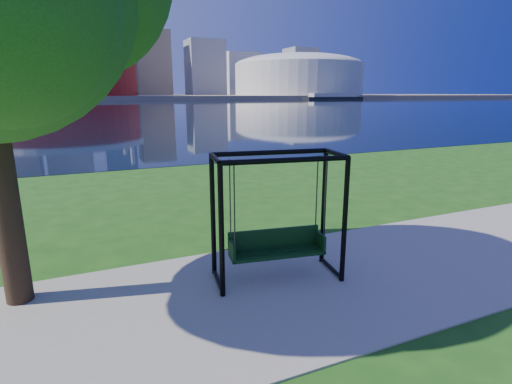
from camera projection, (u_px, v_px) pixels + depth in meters
ground at (257, 280)px, 7.19m from camera, size 900.00×900.00×0.00m
path at (269, 292)px, 6.74m from camera, size 120.00×4.00×0.03m
river at (88, 107)px, 97.70m from camera, size 900.00×180.00×0.02m
far_bank at (79, 97)px, 278.50m from camera, size 900.00×228.00×2.00m
stadium at (57, 72)px, 208.37m from camera, size 83.00×83.00×32.00m
arena at (298, 74)px, 264.97m from camera, size 84.00×84.00×26.56m
skyline at (67, 45)px, 280.30m from camera, size 392.00×66.00×96.50m
swing at (277, 220)px, 7.03m from camera, size 2.36×1.31×2.29m
barge at (333, 97)px, 218.54m from camera, size 33.57×11.82×3.29m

